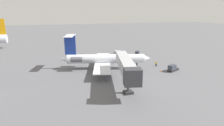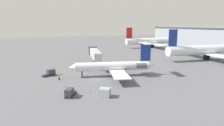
{
  "view_description": "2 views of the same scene",
  "coord_description": "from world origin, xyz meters",
  "px_view_note": "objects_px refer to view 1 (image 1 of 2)",
  "views": [
    {
      "loc": [
        -53.29,
        21.03,
        16.76
      ],
      "look_at": [
        -3.18,
        4.71,
        2.31
      ],
      "focal_mm": 30.56,
      "sensor_mm": 36.0,
      "label": 1
    },
    {
      "loc": [
        52.49,
        -18.88,
        15.63
      ],
      "look_at": [
        -1.5,
        5.97,
        3.89
      ],
      "focal_mm": 31.53,
      "sensor_mm": 36.0,
      "label": 2
    }
  ],
  "objects_px": {
    "ground_crew_marshaller": "(156,63)",
    "traffic_cone_near": "(160,71)",
    "baggage_tug_lead": "(173,68)",
    "traffic_cone_far": "(146,60)",
    "cargo_container_uld": "(117,53)",
    "jet_bridge": "(127,67)",
    "traffic_cone_mid": "(126,57)",
    "baggage_tug_trailing": "(137,54)",
    "regional_jet": "(103,58)"
  },
  "relations": [
    {
      "from": "traffic_cone_near",
      "to": "ground_crew_marshaller",
      "type": "bearing_deg",
      "value": -18.6
    },
    {
      "from": "jet_bridge",
      "to": "baggage_tug_lead",
      "type": "height_order",
      "value": "jet_bridge"
    },
    {
      "from": "jet_bridge",
      "to": "traffic_cone_near",
      "type": "xyz_separation_m",
      "value": [
        7.79,
        -13.69,
        -4.69
      ]
    },
    {
      "from": "traffic_cone_mid",
      "to": "traffic_cone_far",
      "type": "bearing_deg",
      "value": -146.61
    },
    {
      "from": "baggage_tug_trailing",
      "to": "cargo_container_uld",
      "type": "xyz_separation_m",
      "value": [
        3.32,
        6.93,
        0.12
      ]
    },
    {
      "from": "traffic_cone_far",
      "to": "regional_jet",
      "type": "bearing_deg",
      "value": 105.24
    },
    {
      "from": "jet_bridge",
      "to": "traffic_cone_near",
      "type": "distance_m",
      "value": 16.44
    },
    {
      "from": "jet_bridge",
      "to": "traffic_cone_far",
      "type": "bearing_deg",
      "value": -37.48
    },
    {
      "from": "ground_crew_marshaller",
      "to": "traffic_cone_near",
      "type": "relative_size",
      "value": 3.07
    },
    {
      "from": "ground_crew_marshaller",
      "to": "cargo_container_uld",
      "type": "bearing_deg",
      "value": 21.08
    },
    {
      "from": "ground_crew_marshaller",
      "to": "baggage_tug_lead",
      "type": "distance_m",
      "value": 6.36
    },
    {
      "from": "jet_bridge",
      "to": "traffic_cone_far",
      "type": "height_order",
      "value": "jet_bridge"
    },
    {
      "from": "traffic_cone_near",
      "to": "traffic_cone_far",
      "type": "distance_m",
      "value": 12.75
    },
    {
      "from": "regional_jet",
      "to": "traffic_cone_near",
      "type": "distance_m",
      "value": 17.04
    },
    {
      "from": "regional_jet",
      "to": "traffic_cone_near",
      "type": "xyz_separation_m",
      "value": [
        -8.05,
        -14.74,
        -2.89
      ]
    },
    {
      "from": "jet_bridge",
      "to": "traffic_cone_mid",
      "type": "bearing_deg",
      "value": -22.17
    },
    {
      "from": "baggage_tug_lead",
      "to": "jet_bridge",
      "type": "bearing_deg",
      "value": 112.86
    },
    {
      "from": "regional_jet",
      "to": "baggage_tug_trailing",
      "type": "bearing_deg",
      "value": -54.97
    },
    {
      "from": "traffic_cone_mid",
      "to": "baggage_tug_trailing",
      "type": "bearing_deg",
      "value": -85.53
    },
    {
      "from": "baggage_tug_lead",
      "to": "ground_crew_marshaller",
      "type": "bearing_deg",
      "value": 15.86
    },
    {
      "from": "regional_jet",
      "to": "traffic_cone_near",
      "type": "relative_size",
      "value": 47.87
    },
    {
      "from": "ground_crew_marshaller",
      "to": "traffic_cone_near",
      "type": "distance_m",
      "value": 5.96
    },
    {
      "from": "jet_bridge",
      "to": "baggage_tug_lead",
      "type": "xyz_separation_m",
      "value": [
        7.3,
        -17.32,
        -4.13
      ]
    },
    {
      "from": "jet_bridge",
      "to": "traffic_cone_far",
      "type": "xyz_separation_m",
      "value": [
        20.39,
        -15.63,
        -4.69
      ]
    },
    {
      "from": "baggage_tug_trailing",
      "to": "traffic_cone_far",
      "type": "bearing_deg",
      "value": 179.04
    },
    {
      "from": "cargo_container_uld",
      "to": "traffic_cone_near",
      "type": "height_order",
      "value": "cargo_container_uld"
    },
    {
      "from": "traffic_cone_far",
      "to": "traffic_cone_mid",
      "type": "bearing_deg",
      "value": 33.39
    },
    {
      "from": "ground_crew_marshaller",
      "to": "traffic_cone_near",
      "type": "bearing_deg",
      "value": 161.4
    },
    {
      "from": "traffic_cone_mid",
      "to": "cargo_container_uld",
      "type": "bearing_deg",
      "value": 31.76
    },
    {
      "from": "traffic_cone_near",
      "to": "traffic_cone_far",
      "type": "height_order",
      "value": "same"
    },
    {
      "from": "regional_jet",
      "to": "cargo_container_uld",
      "type": "relative_size",
      "value": 8.7
    },
    {
      "from": "baggage_tug_trailing",
      "to": "baggage_tug_lead",
      "type": "bearing_deg",
      "value": -175.6
    },
    {
      "from": "cargo_container_uld",
      "to": "traffic_cone_mid",
      "type": "xyz_separation_m",
      "value": [
        -3.69,
        -2.28,
        -0.68
      ]
    },
    {
      "from": "traffic_cone_far",
      "to": "baggage_tug_trailing",
      "type": "bearing_deg",
      "value": -0.96
    },
    {
      "from": "jet_bridge",
      "to": "baggage_tug_trailing",
      "type": "relative_size",
      "value": 4.57
    },
    {
      "from": "baggage_tug_lead",
      "to": "traffic_cone_far",
      "type": "xyz_separation_m",
      "value": [
        13.09,
        1.69,
        -0.56
      ]
    },
    {
      "from": "traffic_cone_mid",
      "to": "traffic_cone_far",
      "type": "xyz_separation_m",
      "value": [
        -6.87,
        -4.53,
        0.0
      ]
    },
    {
      "from": "baggage_tug_lead",
      "to": "traffic_cone_near",
      "type": "distance_m",
      "value": 3.71
    },
    {
      "from": "ground_crew_marshaller",
      "to": "traffic_cone_near",
      "type": "height_order",
      "value": "ground_crew_marshaller"
    },
    {
      "from": "baggage_tug_trailing",
      "to": "traffic_cone_far",
      "type": "height_order",
      "value": "baggage_tug_trailing"
    },
    {
      "from": "baggage_tug_lead",
      "to": "traffic_cone_near",
      "type": "xyz_separation_m",
      "value": [
        0.49,
        3.63,
        -0.56
      ]
    },
    {
      "from": "traffic_cone_near",
      "to": "traffic_cone_mid",
      "type": "xyz_separation_m",
      "value": [
        19.47,
        2.58,
        0.0
      ]
    },
    {
      "from": "traffic_cone_near",
      "to": "traffic_cone_mid",
      "type": "distance_m",
      "value": 19.64
    },
    {
      "from": "regional_jet",
      "to": "ground_crew_marshaller",
      "type": "relative_size",
      "value": 15.58
    },
    {
      "from": "baggage_tug_lead",
      "to": "traffic_cone_near",
      "type": "bearing_deg",
      "value": 82.27
    },
    {
      "from": "cargo_container_uld",
      "to": "traffic_cone_near",
      "type": "xyz_separation_m",
      "value": [
        -23.15,
        -4.87,
        -0.68
      ]
    },
    {
      "from": "traffic_cone_near",
      "to": "traffic_cone_far",
      "type": "relative_size",
      "value": 1.0
    },
    {
      "from": "ground_crew_marshaller",
      "to": "traffic_cone_near",
      "type": "xyz_separation_m",
      "value": [
        -5.62,
        1.89,
        -0.58
      ]
    },
    {
      "from": "ground_crew_marshaller",
      "to": "baggage_tug_trailing",
      "type": "distance_m",
      "value": 14.21
    },
    {
      "from": "jet_bridge",
      "to": "baggage_tug_lead",
      "type": "bearing_deg",
      "value": -67.14
    }
  ]
}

